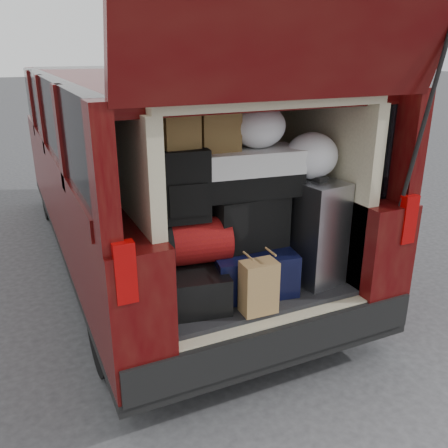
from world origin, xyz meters
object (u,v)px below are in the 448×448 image
at_px(black_hardshell, 188,282).
at_px(navy_hardshell, 246,262).
at_px(red_duffel, 194,241).
at_px(black_soft_case, 248,220).
at_px(kraft_bag, 259,287).
at_px(backpack, 183,186).
at_px(silver_roller, 309,229).
at_px(twotone_duffel, 248,172).

xyz_separation_m(black_hardshell, navy_hardshell, (0.42, 0.06, 0.02)).
height_order(black_hardshell, red_duffel, red_duffel).
relative_size(navy_hardshell, red_duffel, 1.47).
height_order(black_hardshell, navy_hardshell, navy_hardshell).
bearing_deg(black_hardshell, black_soft_case, 14.74).
relative_size(navy_hardshell, kraft_bag, 1.96).
relative_size(black_soft_case, backpack, 1.09).
height_order(silver_roller, twotone_duffel, twotone_duffel).
bearing_deg(silver_roller, red_duffel, 166.18).
distance_m(silver_roller, black_soft_case, 0.42).
xyz_separation_m(navy_hardshell, silver_roller, (0.41, -0.11, 0.20)).
distance_m(black_soft_case, twotone_duffel, 0.30).
bearing_deg(backpack, red_duffel, -6.41).
bearing_deg(kraft_bag, red_duffel, 129.46).
distance_m(navy_hardshell, backpack, 0.71).
bearing_deg(black_soft_case, red_duffel, -176.94).
bearing_deg(black_hardshell, backpack, 106.91).
bearing_deg(black_hardshell, kraft_bag, -35.63).
bearing_deg(silver_roller, kraft_bag, -161.40).
xyz_separation_m(black_hardshell, silver_roller, (0.82, -0.05, 0.22)).
relative_size(silver_roller, black_soft_case, 1.48).
bearing_deg(navy_hardshell, twotone_duffel, 33.21).
bearing_deg(twotone_duffel, black_soft_case, -102.70).
bearing_deg(black_soft_case, kraft_bag, -106.96).
bearing_deg(twotone_duffel, black_hardshell, -165.52).
distance_m(red_duffel, twotone_duffel, 0.53).
bearing_deg(twotone_duffel, silver_roller, -9.09).
distance_m(silver_roller, twotone_duffel, 0.57).
height_order(navy_hardshell, red_duffel, red_duffel).
distance_m(black_hardshell, red_duffel, 0.25).
xyz_separation_m(kraft_bag, twotone_duffel, (0.12, 0.38, 0.58)).
xyz_separation_m(silver_roller, black_soft_case, (-0.40, 0.08, 0.10)).
bearing_deg(twotone_duffel, kraft_bag, -101.36).
bearing_deg(navy_hardshell, silver_roller, -5.16).
bearing_deg(red_duffel, black_hardshell, -151.86).
relative_size(navy_hardshell, black_soft_case, 1.36).
xyz_separation_m(black_hardshell, twotone_duffel, (0.43, 0.06, 0.62)).
height_order(kraft_bag, red_duffel, red_duffel).
height_order(black_soft_case, backpack, backpack).
relative_size(red_duffel, black_soft_case, 0.92).
distance_m(navy_hardshell, silver_roller, 0.46).
relative_size(silver_roller, backpack, 1.60).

